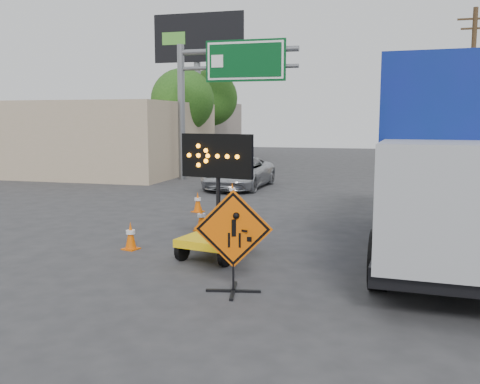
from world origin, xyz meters
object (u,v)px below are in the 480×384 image
at_px(arrow_board, 218,229).
at_px(pickup_truck, 239,173).
at_px(construction_sign, 233,239).
at_px(box_truck, 450,171).

bearing_deg(arrow_board, pickup_truck, 114.42).
bearing_deg(construction_sign, box_truck, 32.51).
height_order(arrow_board, pickup_truck, arrow_board).
height_order(pickup_truck, box_truck, box_truck).
xyz_separation_m(arrow_board, box_truck, (5.00, 1.48, 1.32)).
distance_m(construction_sign, box_truck, 5.61).
bearing_deg(pickup_truck, arrow_board, -75.04).
distance_m(construction_sign, pickup_truck, 14.61).
bearing_deg(arrow_board, construction_sign, -55.15).
xyz_separation_m(pickup_truck, box_truck, (7.73, -10.28, 1.25)).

